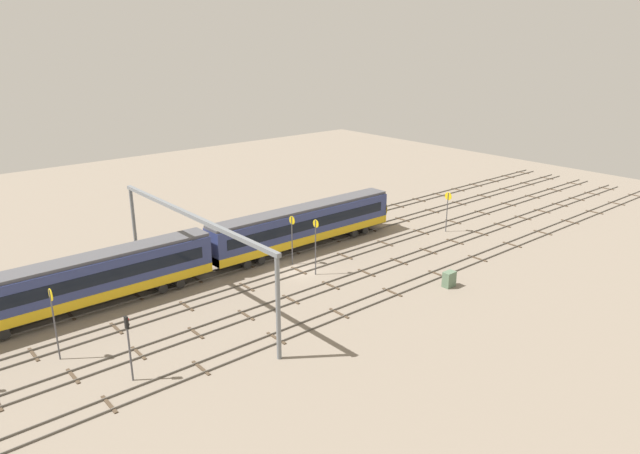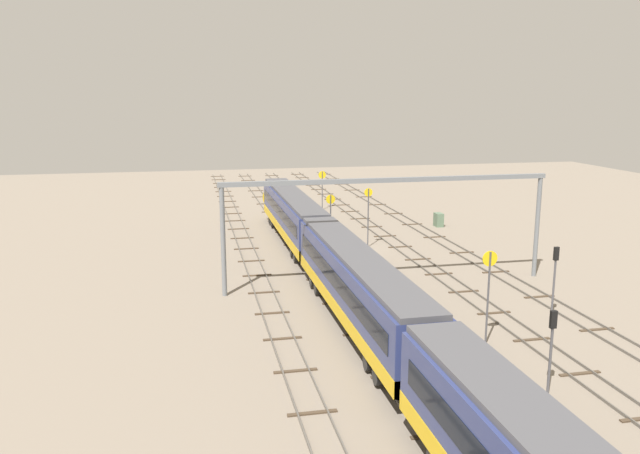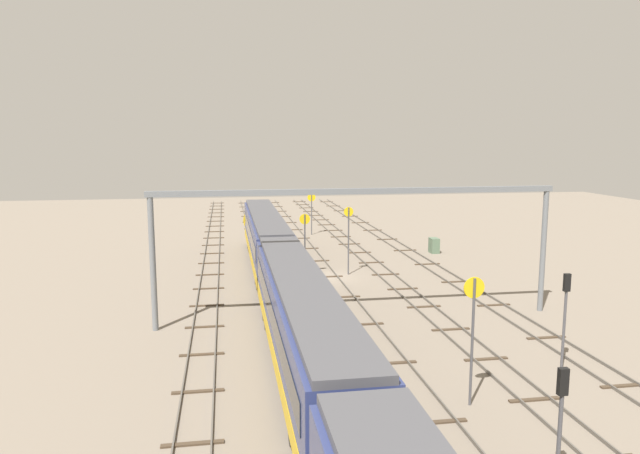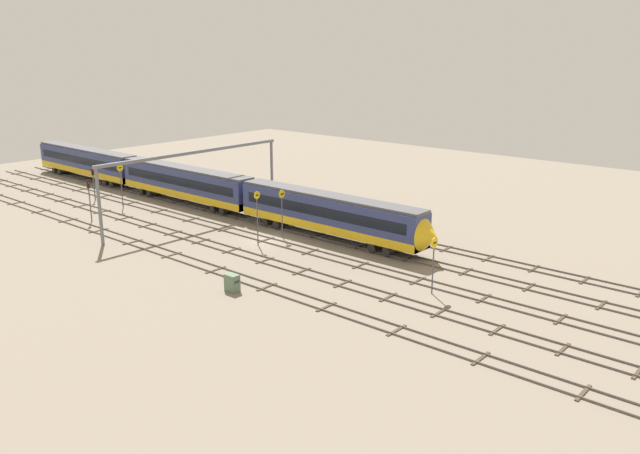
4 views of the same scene
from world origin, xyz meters
name	(u,v)px [view 2 (image 2 of 4)]	position (x,y,z in m)	size (l,w,h in m)	color
ground_plane	(351,250)	(0.00, 0.00, 0.00)	(138.61, 138.61, 0.00)	gray
track_near_foreground	(447,244)	(0.00, -9.94, 0.07)	(122.61, 2.40, 0.16)	#59544C
track_second_near	(400,247)	(0.00, -4.97, 0.07)	(122.61, 2.40, 0.16)	#59544C
track_middle	(351,249)	(0.00, 0.00, 0.07)	(122.61, 2.40, 0.16)	#59544C
track_with_train	(301,252)	(0.00, 4.97, 0.07)	(122.61, 2.40, 0.16)	#59544C
track_far_background	(249,254)	(0.00, 9.94, 0.07)	(122.61, 2.40, 0.16)	#59544C
train	(354,285)	(-19.50, 4.97, 2.66)	(75.20, 3.24, 4.80)	navy
overhead_gantry	(389,200)	(-11.82, 0.18, 6.78)	(0.40, 26.00, 8.53)	slate
speed_sign_near_foreground	(322,184)	(21.92, -1.81, 3.33)	(0.14, 0.98, 5.04)	#4C4C51
speed_sign_mid_trackside	(368,211)	(0.72, -1.84, 3.64)	(0.14, 0.82, 5.86)	#4C4C51
speed_sign_far_trackside	(489,285)	(-24.45, -1.94, 3.72)	(0.14, 0.93, 5.77)	#4C4C51
speed_sign_distant_end	(331,214)	(0.65, 1.93, 3.44)	(0.14, 0.89, 5.36)	#4C4C51
signal_light_trackside_approach	(552,340)	(-31.10, -2.02, 2.89)	(0.31, 0.32, 4.40)	#4C4C51
signal_light_trackside_departure	(555,273)	(-21.43, -8.19, 3.24)	(0.31, 0.32, 4.98)	#4C4C51
relay_cabinet	(439,220)	(8.64, -12.52, 0.77)	(1.23, 0.82, 1.53)	#597259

